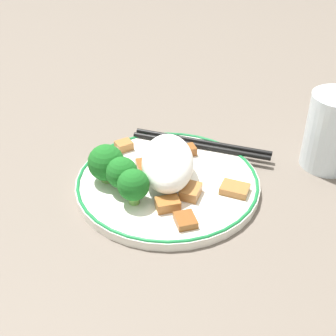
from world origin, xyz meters
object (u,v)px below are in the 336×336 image
at_px(broccoli_back_right, 134,185).
at_px(drinking_glass, 333,131).
at_px(chopsticks, 201,144).
at_px(plate, 168,182).
at_px(broccoli_back_left, 107,161).
at_px(broccoli_back_center, 122,173).

relative_size(broccoli_back_right, drinking_glass, 0.44).
bearing_deg(chopsticks, plate, 149.56).
bearing_deg(drinking_glass, broccoli_back_left, 99.40).
xyz_separation_m(broccoli_back_center, chopsticks, (0.11, -0.11, -0.02)).
distance_m(broccoli_back_left, broccoli_back_right, 0.07).
relative_size(broccoli_back_center, chopsticks, 0.24).
height_order(plate, broccoli_back_center, broccoli_back_center).
distance_m(plate, broccoli_back_left, 0.09).
distance_m(broccoli_back_center, chopsticks, 0.16).
relative_size(chopsticks, drinking_glass, 1.87).
xyz_separation_m(broccoli_back_right, drinking_glass, (0.11, -0.28, 0.02)).
xyz_separation_m(broccoli_back_left, drinking_glass, (0.05, -0.32, 0.02)).
height_order(plate, drinking_glass, drinking_glass).
bearing_deg(broccoli_back_left, broccoli_back_right, -143.39).
relative_size(broccoli_back_center, drinking_glass, 0.44).
distance_m(plate, broccoli_back_center, 0.07).
bearing_deg(broccoli_back_left, drinking_glass, -80.60).
bearing_deg(drinking_glass, plate, 103.51).
relative_size(broccoli_back_left, broccoli_back_center, 1.08).
height_order(chopsticks, drinking_glass, drinking_glass).
distance_m(broccoli_back_center, broccoli_back_right, 0.03).
height_order(broccoli_back_left, broccoli_back_center, broccoli_back_left).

